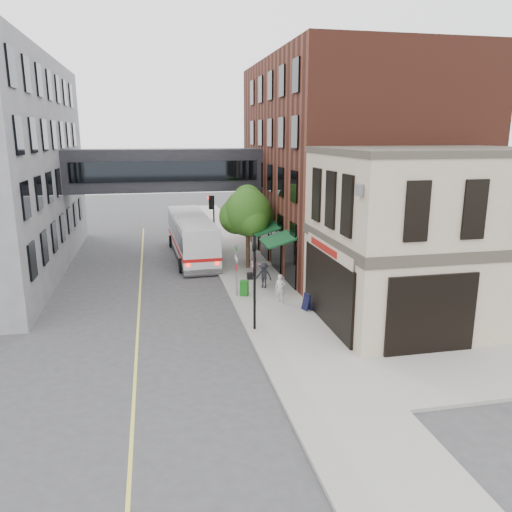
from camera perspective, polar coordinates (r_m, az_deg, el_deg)
name	(u,v)px	position (r m, az deg, el deg)	size (l,w,h in m)	color
ground	(255,350)	(21.89, -0.13, -10.70)	(120.00, 120.00, 0.00)	#38383A
sidewalk_main	(243,265)	(35.21, -1.55, -1.01)	(4.00, 60.00, 0.15)	gray
corner_building	(427,237)	(25.60, 19.00, 2.09)	(10.19, 8.12, 8.45)	tan
brick_building	(348,163)	(37.29, 10.45, 10.37)	(13.76, 18.00, 14.00)	#54251A
skyway_bridge	(165,170)	(37.61, -10.36, 9.66)	(14.00, 3.18, 3.00)	black
traffic_signal_near	(254,271)	(22.78, -0.24, -1.71)	(0.44, 0.22, 4.60)	black
traffic_signal_far	(212,213)	(37.20, -5.06, 4.88)	(0.53, 0.28, 4.50)	black
street_sign_pole	(236,266)	(27.80, -2.26, -1.10)	(0.08, 0.75, 3.00)	gray
street_tree	(247,213)	(33.71, -1.03, 4.99)	(3.80, 3.20, 5.60)	#382619
lane_marking	(140,289)	(30.88, -13.10, -3.65)	(0.12, 40.00, 0.01)	#D8CC4C
bus	(192,235)	(37.64, -7.38, 2.43)	(3.15, 11.56, 3.09)	silver
pedestrian_a	(280,288)	(27.14, 2.76, -3.72)	(0.56, 0.36, 1.52)	beige
pedestrian_b	(255,266)	(31.66, -0.09, -1.14)	(0.74, 0.58, 1.53)	#CA8298
pedestrian_c	(264,275)	(29.60, 0.89, -2.22)	(0.98, 0.56, 1.52)	black
newspaper_box	(244,288)	(28.28, -1.34, -3.67)	(0.44, 0.39, 0.88)	#145A15
sandwich_board	(307,302)	(26.12, 5.86, -5.21)	(0.32, 0.50, 0.89)	black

